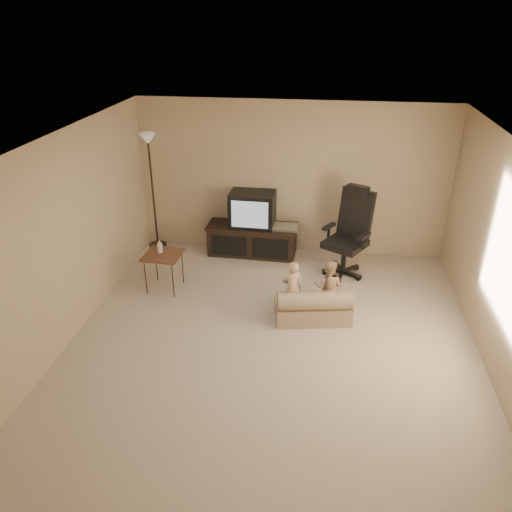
# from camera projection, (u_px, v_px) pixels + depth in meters

# --- Properties ---
(floor) EXTENTS (5.50, 5.50, 0.00)m
(floor) POSITION_uv_depth(u_px,v_px,m) (272.00, 344.00, 6.18)
(floor) COLOR beige
(floor) RESTS_ON ground
(room_shell) EXTENTS (5.50, 5.50, 5.50)m
(room_shell) POSITION_uv_depth(u_px,v_px,m) (274.00, 232.00, 5.50)
(room_shell) COLOR silver
(room_shell) RESTS_ON floor
(tv_stand) EXTENTS (1.52, 0.60, 1.08)m
(tv_stand) POSITION_uv_depth(u_px,v_px,m) (253.00, 229.00, 8.26)
(tv_stand) COLOR black
(tv_stand) RESTS_ON floor
(office_chair) EXTENTS (0.87, 0.88, 1.39)m
(office_chair) POSITION_uv_depth(u_px,v_px,m) (348.00, 244.00, 7.63)
(office_chair) COLOR black
(office_chair) RESTS_ON floor
(side_table) EXTENTS (0.55, 0.55, 0.77)m
(side_table) POSITION_uv_depth(u_px,v_px,m) (163.00, 255.00, 7.16)
(side_table) COLOR brown
(side_table) RESTS_ON floor
(floor_lamp) EXTENTS (0.31, 0.31, 1.96)m
(floor_lamp) POSITION_uv_depth(u_px,v_px,m) (150.00, 166.00, 8.09)
(floor_lamp) COLOR black
(floor_lamp) RESTS_ON floor
(child_sofa) EXTENTS (1.07, 0.73, 0.48)m
(child_sofa) POSITION_uv_depth(u_px,v_px,m) (313.00, 307.00, 6.58)
(child_sofa) COLOR tan
(child_sofa) RESTS_ON floor
(toddler_left) EXTENTS (0.33, 0.28, 0.78)m
(toddler_left) POSITION_uv_depth(u_px,v_px,m) (292.00, 288.00, 6.64)
(toddler_left) COLOR #DFB38B
(toddler_left) RESTS_ON floor
(toddler_right) EXTENTS (0.42, 0.28, 0.79)m
(toddler_right) POSITION_uv_depth(u_px,v_px,m) (328.00, 287.00, 6.64)
(toddler_right) COLOR #DFB38B
(toddler_right) RESTS_ON floor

